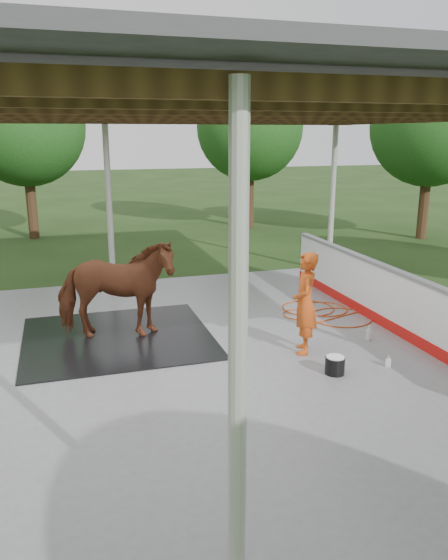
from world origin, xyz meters
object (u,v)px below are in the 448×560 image
object	(u,v)px
handler	(305,303)
wash_bucket	(335,365)
horse	(115,289)
dasher_board	(397,303)

from	to	relation	value
handler	wash_bucket	bearing A→B (deg)	27.11
wash_bucket	horse	bearing A→B (deg)	140.35
horse	handler	size ratio (longest dim) A/B	1.23
handler	horse	bearing A→B (deg)	-95.98
dasher_board	handler	world-z (taller)	handler
wash_bucket	handler	bearing A→B (deg)	95.19
dasher_board	handler	xyz separation A→B (m)	(-2.00, -0.37, 0.30)
dasher_board	horse	size ratio (longest dim) A/B	3.88
dasher_board	wash_bucket	distance (m)	2.35
dasher_board	horse	xyz separation A→B (m)	(-4.88, 1.16, 0.35)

